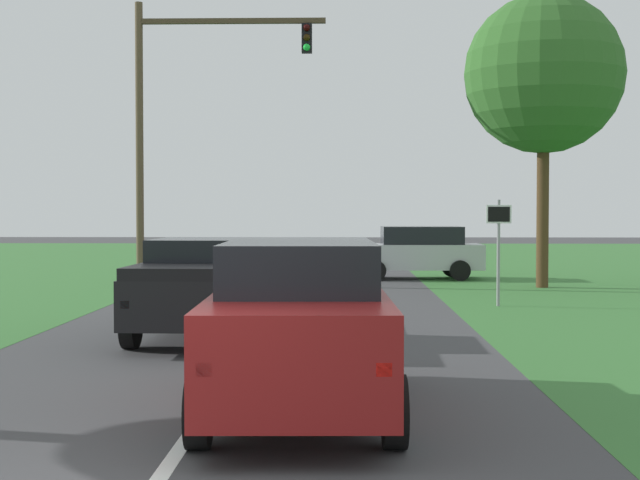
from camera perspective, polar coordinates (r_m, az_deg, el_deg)
ground_plane at (r=19.00m, az=-3.34°, el=-5.13°), size 120.00×120.00×0.00m
lane_centre_stripe at (r=8.28m, az=-9.92°, el=-14.33°), size 0.16×41.31×0.01m
red_suv_near at (r=10.47m, az=-1.27°, el=-5.13°), size 2.23×5.04×1.95m
pickup_truck_lead at (r=16.87m, az=-7.22°, el=-2.83°), size 2.25×5.48×1.80m
traffic_light at (r=29.34m, az=-8.60°, el=8.33°), size 5.98×0.40×8.82m
keep_moving_sign at (r=22.41m, az=11.05°, el=0.11°), size 0.60×0.09×2.57m
oak_tree_right at (r=28.43m, az=13.75°, el=9.96°), size 4.72×4.72×8.73m
crossing_suv_far at (r=31.02m, az=6.03°, el=-0.71°), size 4.50×2.17×1.77m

